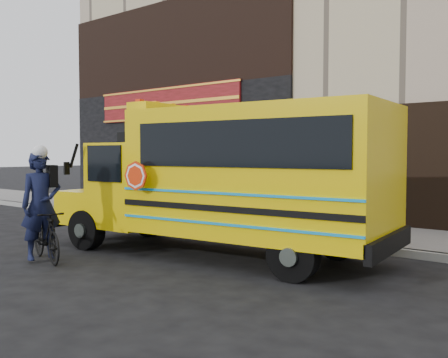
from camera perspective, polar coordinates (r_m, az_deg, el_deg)
ground at (r=10.23m, az=-8.61°, el=-8.04°), size 120.00×120.00×0.00m
curb at (r=12.10m, az=0.56°, el=-5.93°), size 40.00×0.20×0.15m
sidewalk at (r=13.29m, az=4.59°, el=-5.13°), size 40.00×3.00×0.15m
building at (r=19.23m, az=15.72°, el=15.43°), size 20.00×10.70×12.00m
school_bus at (r=9.26m, az=0.59°, el=0.25°), size 7.07×2.82×2.92m
sign_pole at (r=10.90m, az=9.16°, el=1.38°), size 0.10×0.26×2.98m
bicycle at (r=9.58m, az=-19.68°, el=-6.04°), size 1.65×0.88×0.96m
cyclist at (r=9.52m, az=-20.17°, el=-3.13°), size 0.64×0.81×1.93m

